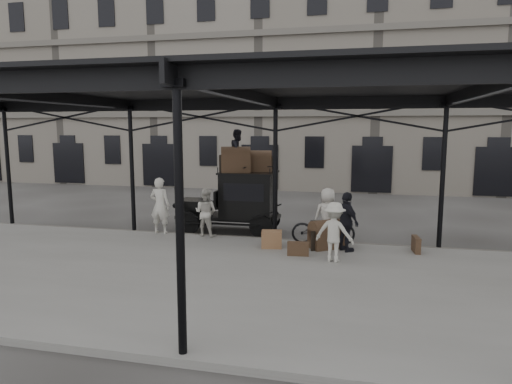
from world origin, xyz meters
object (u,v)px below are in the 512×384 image
taxi (240,199)px  porter_official (346,222)px  porter_left (160,206)px  steamer_trunk_roof_near (236,162)px  bicycle (323,228)px  steamer_trunk_platform (326,236)px

taxi → porter_official: bearing=-30.6°
porter_left → steamer_trunk_roof_near: 2.97m
porter_left → porter_official: (6.21, -0.88, -0.08)m
bicycle → steamer_trunk_roof_near: (-3.15, 1.30, 1.89)m
porter_official → steamer_trunk_roof_near: size_ratio=1.74×
porter_left → steamer_trunk_roof_near: size_ratio=1.91×
steamer_trunk_roof_near → bicycle: bearing=-40.1°
steamer_trunk_roof_near → porter_official: bearing=-44.9°
taxi → porter_left: bearing=-150.7°
bicycle → taxi: bearing=57.1°
taxi → porter_left: taxi is taller
taxi → steamer_trunk_roof_near: size_ratio=3.66×
taxi → steamer_trunk_roof_near: bearing=-108.1°
steamer_trunk_platform → porter_official: bearing=-59.5°
bicycle → steamer_trunk_platform: bearing=-169.4°
porter_left → steamer_trunk_platform: 5.69m
porter_official → steamer_trunk_roof_near: 4.61m
steamer_trunk_roof_near → taxi: bearing=54.3°
bicycle → steamer_trunk_platform: (0.13, -0.44, -0.15)m
steamer_trunk_platform → bicycle: bearing=70.2°
porter_left → bicycle: bearing=178.7°
porter_left → steamer_trunk_platform: bearing=174.3°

